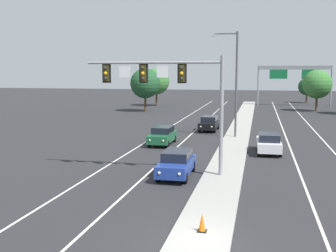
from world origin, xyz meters
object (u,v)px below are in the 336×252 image
object	(u,v)px
car_oncoming_green	(162,135)
tree_far_right_b	(317,84)
traffic_cone_median_nose	(202,223)
car_oncoming_black	(209,123)
car_oncoming_blue	(177,163)
tree_far_left_c	(156,81)
tree_far_right_a	(307,87)
street_lamp_median	(234,78)
highway_sign_gantry	(294,73)
overhead_signal_mast	(172,86)
car_receding_white	(269,143)
tree_far_left_b	(145,83)

from	to	relation	value
car_oncoming_green	tree_far_right_b	distance (m)	39.09
traffic_cone_median_nose	car_oncoming_black	bearing A→B (deg)	96.33
car_oncoming_blue	tree_far_left_c	bearing A→B (deg)	105.46
traffic_cone_median_nose	tree_far_right_a	bearing A→B (deg)	81.11
street_lamp_median	car_oncoming_black	size ratio (longest dim) A/B	2.22
car_oncoming_green	highway_sign_gantry	xyz separation A→B (m)	(14.42, 44.95, 5.34)
car_oncoming_blue	overhead_signal_mast	bearing A→B (deg)	137.73
tree_far_right_a	car_oncoming_green	bearing A→B (deg)	-108.29
car_oncoming_blue	car_oncoming_green	distance (m)	11.23
car_oncoming_blue	tree_far_left_c	world-z (taller)	tree_far_left_c
car_receding_white	tree_far_left_c	xyz separation A→B (m)	(-19.61, 41.63, 3.75)
street_lamp_median	tree_far_left_b	bearing A→B (deg)	123.06
car_oncoming_green	car_receding_white	bearing A→B (deg)	-11.99
tree_far_right_b	tree_far_left_c	world-z (taller)	tree_far_left_c
car_receding_white	tree_far_right_b	bearing A→B (deg)	77.55
traffic_cone_median_nose	tree_far_right_b	distance (m)	55.70
car_oncoming_green	tree_far_right_a	world-z (taller)	tree_far_right_a
tree_far_left_b	overhead_signal_mast	bearing A→B (deg)	-72.07
street_lamp_median	car_oncoming_blue	world-z (taller)	street_lamp_median
car_oncoming_black	tree_far_right_a	world-z (taller)	tree_far_right_a
tree_far_right_a	tree_far_left_b	xyz separation A→B (m)	(-27.21, -24.58, 1.16)
overhead_signal_mast	car_oncoming_black	world-z (taller)	overhead_signal_mast
car_oncoming_blue	car_oncoming_green	size ratio (longest dim) A/B	1.00
street_lamp_median	tree_far_right_b	xyz separation A→B (m)	(11.37, 29.97, -1.41)
overhead_signal_mast	tree_far_left_b	size ratio (longest dim) A/B	1.25
car_receding_white	tree_far_right_a	xyz separation A→B (m)	(8.52, 55.20, 2.52)
car_oncoming_black	traffic_cone_median_nose	distance (m)	29.17
car_oncoming_green	highway_sign_gantry	bearing A→B (deg)	72.21
traffic_cone_median_nose	street_lamp_median	bearing A→B (deg)	90.84
overhead_signal_mast	street_lamp_median	bearing A→B (deg)	79.52
highway_sign_gantry	car_receding_white	bearing A→B (deg)	-96.49
car_oncoming_blue	tree_far_right_b	world-z (taller)	tree_far_right_b
car_oncoming_green	tree_far_left_c	xyz separation A→B (m)	(-10.52, 39.70, 3.75)
tree_far_left_b	highway_sign_gantry	bearing A→B (deg)	34.10
tree_far_left_b	car_receding_white	bearing A→B (deg)	-58.60
highway_sign_gantry	tree_far_left_c	world-z (taller)	highway_sign_gantry
overhead_signal_mast	car_oncoming_blue	world-z (taller)	overhead_signal_mast
street_lamp_median	highway_sign_gantry	bearing A→B (deg)	77.92
car_receding_white	highway_sign_gantry	bearing A→B (deg)	83.51
traffic_cone_median_nose	tree_far_right_b	bearing A→B (deg)	78.57
car_oncoming_blue	tree_far_left_b	xyz separation A→B (m)	(-13.02, 39.38, 3.68)
tree_far_left_b	tree_far_left_c	xyz separation A→B (m)	(-0.92, 11.01, 0.07)
car_oncoming_green	tree_far_left_c	world-z (taller)	tree_far_left_c
street_lamp_median	traffic_cone_median_nose	bearing A→B (deg)	-89.16
car_receding_white	tree_far_right_a	distance (m)	55.91
street_lamp_median	traffic_cone_median_nose	size ratio (longest dim) A/B	13.51
car_oncoming_blue	tree_far_right_a	bearing A→B (deg)	77.49
car_oncoming_green	highway_sign_gantry	world-z (taller)	highway_sign_gantry
overhead_signal_mast	tree_far_left_c	size ratio (longest dim) A/B	1.23
overhead_signal_mast	tree_far_right_a	size ratio (longest dim) A/B	1.68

